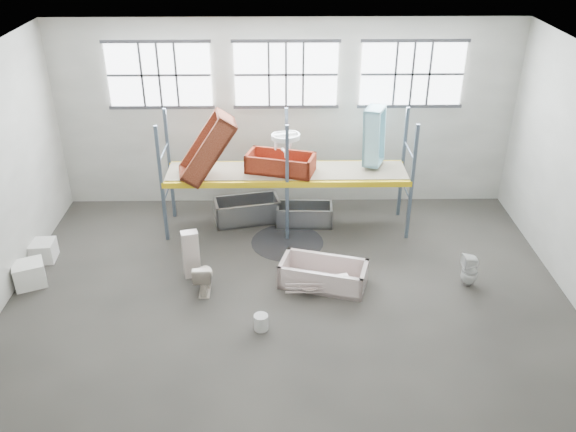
{
  "coord_description": "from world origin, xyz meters",
  "views": [
    {
      "loc": [
        -0.17,
        -10.13,
        7.77
      ],
      "look_at": [
        0.0,
        1.5,
        1.4
      ],
      "focal_mm": 37.61,
      "sensor_mm": 36.0,
      "label": 1
    }
  ],
  "objects_px": {
    "carton_near": "(29,274)",
    "steel_tub_right": "(304,214)",
    "toilet_beige": "(204,277)",
    "steel_tub_left": "(247,210)",
    "bathtub_beige": "(323,274)",
    "toilet_white": "(470,270)",
    "blue_tub_upright": "(374,136)",
    "rust_tub_flat": "(280,163)",
    "cistern_tall": "(191,254)",
    "bucket": "(261,322)"
  },
  "relations": [
    {
      "from": "steel_tub_left",
      "to": "rust_tub_flat",
      "type": "xyz_separation_m",
      "value": [
        0.89,
        -0.39,
        1.51
      ]
    },
    {
      "from": "toilet_beige",
      "to": "toilet_white",
      "type": "height_order",
      "value": "toilet_white"
    },
    {
      "from": "cistern_tall",
      "to": "steel_tub_right",
      "type": "height_order",
      "value": "cistern_tall"
    },
    {
      "from": "carton_near",
      "to": "steel_tub_right",
      "type": "bearing_deg",
      "value": 23.55
    },
    {
      "from": "bucket",
      "to": "carton_near",
      "type": "xyz_separation_m",
      "value": [
        -5.14,
        1.61,
        0.11
      ]
    },
    {
      "from": "steel_tub_left",
      "to": "blue_tub_upright",
      "type": "distance_m",
      "value": 3.82
    },
    {
      "from": "bathtub_beige",
      "to": "toilet_beige",
      "type": "height_order",
      "value": "toilet_beige"
    },
    {
      "from": "steel_tub_left",
      "to": "carton_near",
      "type": "bearing_deg",
      "value": -148.48
    },
    {
      "from": "toilet_white",
      "to": "steel_tub_left",
      "type": "bearing_deg",
      "value": -124.54
    },
    {
      "from": "toilet_white",
      "to": "blue_tub_upright",
      "type": "relative_size",
      "value": 0.53
    },
    {
      "from": "cistern_tall",
      "to": "steel_tub_right",
      "type": "xyz_separation_m",
      "value": [
        2.63,
        2.37,
        -0.3
      ]
    },
    {
      "from": "steel_tub_right",
      "to": "rust_tub_flat",
      "type": "bearing_deg",
      "value": -161.05
    },
    {
      "from": "bathtub_beige",
      "to": "steel_tub_left",
      "type": "xyz_separation_m",
      "value": [
        -1.81,
        2.95,
        0.03
      ]
    },
    {
      "from": "toilet_white",
      "to": "blue_tub_upright",
      "type": "bearing_deg",
      "value": -151.49
    },
    {
      "from": "toilet_beige",
      "to": "carton_near",
      "type": "distance_m",
      "value": 3.89
    },
    {
      "from": "blue_tub_upright",
      "to": "steel_tub_left",
      "type": "bearing_deg",
      "value": 178.31
    },
    {
      "from": "steel_tub_left",
      "to": "cistern_tall",
      "type": "bearing_deg",
      "value": -113.89
    },
    {
      "from": "cistern_tall",
      "to": "rust_tub_flat",
      "type": "relative_size",
      "value": 0.69
    },
    {
      "from": "cistern_tall",
      "to": "steel_tub_left",
      "type": "height_order",
      "value": "cistern_tall"
    },
    {
      "from": "bathtub_beige",
      "to": "steel_tub_right",
      "type": "bearing_deg",
      "value": 112.36
    },
    {
      "from": "bathtub_beige",
      "to": "bucket",
      "type": "bearing_deg",
      "value": -115.31
    },
    {
      "from": "cistern_tall",
      "to": "steel_tub_left",
      "type": "xyz_separation_m",
      "value": [
        1.13,
        2.55,
        -0.26
      ]
    },
    {
      "from": "cistern_tall",
      "to": "rust_tub_flat",
      "type": "height_order",
      "value": "rust_tub_flat"
    },
    {
      "from": "toilet_beige",
      "to": "bucket",
      "type": "height_order",
      "value": "toilet_beige"
    },
    {
      "from": "cistern_tall",
      "to": "bucket",
      "type": "height_order",
      "value": "cistern_tall"
    },
    {
      "from": "toilet_beige",
      "to": "steel_tub_right",
      "type": "relative_size",
      "value": 0.52
    },
    {
      "from": "cistern_tall",
      "to": "blue_tub_upright",
      "type": "distance_m",
      "value": 5.3
    },
    {
      "from": "cistern_tall",
      "to": "blue_tub_upright",
      "type": "xyz_separation_m",
      "value": [
        4.32,
        2.46,
        1.83
      ]
    },
    {
      "from": "bathtub_beige",
      "to": "toilet_beige",
      "type": "distance_m",
      "value": 2.62
    },
    {
      "from": "carton_near",
      "to": "rust_tub_flat",
      "type": "bearing_deg",
      "value": 24.04
    },
    {
      "from": "blue_tub_upright",
      "to": "toilet_beige",
      "type": "bearing_deg",
      "value": -142.44
    },
    {
      "from": "toilet_white",
      "to": "blue_tub_upright",
      "type": "height_order",
      "value": "blue_tub_upright"
    },
    {
      "from": "toilet_white",
      "to": "rust_tub_flat",
      "type": "xyz_separation_m",
      "value": [
        -4.13,
        2.63,
        1.44
      ]
    },
    {
      "from": "bathtub_beige",
      "to": "blue_tub_upright",
      "type": "xyz_separation_m",
      "value": [
        1.38,
        2.86,
        2.12
      ]
    },
    {
      "from": "toilet_beige",
      "to": "steel_tub_left",
      "type": "xyz_separation_m",
      "value": [
        0.79,
        3.16,
        -0.07
      ]
    },
    {
      "from": "bathtub_beige",
      "to": "steel_tub_left",
      "type": "relative_size",
      "value": 1.12
    },
    {
      "from": "carton_near",
      "to": "toilet_white",
      "type": "bearing_deg",
      "value": -0.88
    },
    {
      "from": "steel_tub_left",
      "to": "rust_tub_flat",
      "type": "height_order",
      "value": "rust_tub_flat"
    },
    {
      "from": "toilet_beige",
      "to": "carton_near",
      "type": "relative_size",
      "value": 1.15
    },
    {
      "from": "bathtub_beige",
      "to": "steel_tub_right",
      "type": "xyz_separation_m",
      "value": [
        -0.31,
        2.78,
        -0.01
      ]
    },
    {
      "from": "steel_tub_left",
      "to": "carton_near",
      "type": "distance_m",
      "value": 5.48
    },
    {
      "from": "steel_tub_right",
      "to": "bucket",
      "type": "relative_size",
      "value": 4.3
    },
    {
      "from": "toilet_white",
      "to": "rust_tub_flat",
      "type": "bearing_deg",
      "value": -126.02
    },
    {
      "from": "blue_tub_upright",
      "to": "carton_near",
      "type": "height_order",
      "value": "blue_tub_upright"
    },
    {
      "from": "cistern_tall",
      "to": "blue_tub_upright",
      "type": "relative_size",
      "value": 0.79
    },
    {
      "from": "steel_tub_right",
      "to": "carton_near",
      "type": "xyz_separation_m",
      "value": [
        -6.17,
        -2.69,
        0.01
      ]
    },
    {
      "from": "bathtub_beige",
      "to": "rust_tub_flat",
      "type": "distance_m",
      "value": 3.13
    },
    {
      "from": "steel_tub_left",
      "to": "blue_tub_upright",
      "type": "height_order",
      "value": "blue_tub_upright"
    },
    {
      "from": "cistern_tall",
      "to": "steel_tub_left",
      "type": "bearing_deg",
      "value": 50.67
    },
    {
      "from": "steel_tub_left",
      "to": "rust_tub_flat",
      "type": "distance_m",
      "value": 1.8
    }
  ]
}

